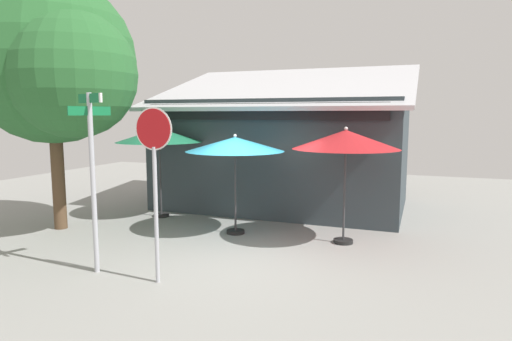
{
  "coord_description": "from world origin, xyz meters",
  "views": [
    {
      "loc": [
        3.32,
        -8.11,
        2.87
      ],
      "look_at": [
        -0.22,
        1.2,
        1.6
      ],
      "focal_mm": 30.66,
      "sensor_mm": 36.0,
      "label": 1
    }
  ],
  "objects_px": {
    "patio_umbrella_forest_green_left": "(159,136)",
    "shade_tree": "(57,65)",
    "patio_umbrella_teal_center": "(235,145)",
    "patio_umbrella_crimson_right": "(346,140)",
    "stop_sign": "(155,164)",
    "street_sign_post": "(92,166)"
  },
  "relations": [
    {
      "from": "patio_umbrella_teal_center",
      "to": "shade_tree",
      "type": "bearing_deg",
      "value": -162.6
    },
    {
      "from": "street_sign_post",
      "to": "shade_tree",
      "type": "xyz_separation_m",
      "value": [
        -2.73,
        2.04,
        2.1
      ]
    },
    {
      "from": "patio_umbrella_crimson_right",
      "to": "shade_tree",
      "type": "relative_size",
      "value": 0.42
    },
    {
      "from": "street_sign_post",
      "to": "stop_sign",
      "type": "xyz_separation_m",
      "value": [
        1.33,
        -0.03,
        0.1
      ]
    },
    {
      "from": "patio_umbrella_forest_green_left",
      "to": "shade_tree",
      "type": "distance_m",
      "value": 3.12
    },
    {
      "from": "stop_sign",
      "to": "patio_umbrella_forest_green_left",
      "type": "height_order",
      "value": "stop_sign"
    },
    {
      "from": "stop_sign",
      "to": "patio_umbrella_teal_center",
      "type": "bearing_deg",
      "value": 89.87
    },
    {
      "from": "street_sign_post",
      "to": "patio_umbrella_forest_green_left",
      "type": "height_order",
      "value": "street_sign_post"
    },
    {
      "from": "stop_sign",
      "to": "shade_tree",
      "type": "height_order",
      "value": "shade_tree"
    },
    {
      "from": "patio_umbrella_forest_green_left",
      "to": "patio_umbrella_teal_center",
      "type": "distance_m",
      "value": 2.84
    },
    {
      "from": "stop_sign",
      "to": "patio_umbrella_forest_green_left",
      "type": "distance_m",
      "value": 5.02
    },
    {
      "from": "patio_umbrella_forest_green_left",
      "to": "patio_umbrella_teal_center",
      "type": "xyz_separation_m",
      "value": [
        2.69,
        -0.89,
        -0.13
      ]
    },
    {
      "from": "stop_sign",
      "to": "patio_umbrella_crimson_right",
      "type": "height_order",
      "value": "stop_sign"
    },
    {
      "from": "patio_umbrella_forest_green_left",
      "to": "patio_umbrella_crimson_right",
      "type": "xyz_separation_m",
      "value": [
        5.28,
        -0.76,
        0.03
      ]
    },
    {
      "from": "stop_sign",
      "to": "patio_umbrella_teal_center",
      "type": "xyz_separation_m",
      "value": [
        0.01,
        3.35,
        0.11
      ]
    },
    {
      "from": "patio_umbrella_forest_green_left",
      "to": "shade_tree",
      "type": "bearing_deg",
      "value": -122.33
    },
    {
      "from": "patio_umbrella_teal_center",
      "to": "shade_tree",
      "type": "height_order",
      "value": "shade_tree"
    },
    {
      "from": "street_sign_post",
      "to": "patio_umbrella_crimson_right",
      "type": "bearing_deg",
      "value": 41.29
    },
    {
      "from": "patio_umbrella_forest_green_left",
      "to": "shade_tree",
      "type": "xyz_separation_m",
      "value": [
        -1.37,
        -2.17,
        1.77
      ]
    },
    {
      "from": "patio_umbrella_teal_center",
      "to": "patio_umbrella_crimson_right",
      "type": "xyz_separation_m",
      "value": [
        2.59,
        0.13,
        0.16
      ]
    },
    {
      "from": "stop_sign",
      "to": "patio_umbrella_teal_center",
      "type": "height_order",
      "value": "stop_sign"
    },
    {
      "from": "stop_sign",
      "to": "patio_umbrella_crimson_right",
      "type": "relative_size",
      "value": 1.15
    }
  ]
}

